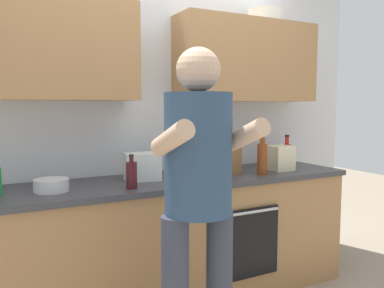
% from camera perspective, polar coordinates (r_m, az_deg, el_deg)
% --- Properties ---
extents(back_wall_unit, '(4.00, 0.38, 2.50)m').
position_cam_1_polar(back_wall_unit, '(2.98, -5.75, 7.28)').
color(back_wall_unit, silver).
rests_on(back_wall_unit, ground).
extents(counter, '(2.84, 0.67, 0.90)m').
position_cam_1_polar(counter, '(2.90, -3.46, -13.84)').
color(counter, '#A37547').
rests_on(counter, ground).
extents(person_standing, '(0.49, 0.45, 1.70)m').
position_cam_1_polar(person_standing, '(1.99, 0.95, -6.30)').
color(person_standing, '#383D4C').
rests_on(person_standing, ground).
extents(bottle_juice, '(0.06, 0.06, 0.24)m').
position_cam_1_polar(bottle_juice, '(3.10, 2.51, -2.15)').
color(bottle_juice, orange).
rests_on(bottle_juice, counter).
extents(bottle_vinegar, '(0.08, 0.08, 0.31)m').
position_cam_1_polar(bottle_vinegar, '(2.98, 10.17, -1.92)').
color(bottle_vinegar, brown).
rests_on(bottle_vinegar, counter).
extents(bottle_wine, '(0.07, 0.07, 0.21)m').
position_cam_1_polar(bottle_wine, '(2.48, -8.77, -4.40)').
color(bottle_wine, '#471419').
rests_on(bottle_wine, counter).
extents(bottle_syrup, '(0.07, 0.07, 0.22)m').
position_cam_1_polar(bottle_syrup, '(3.03, -0.29, -2.66)').
color(bottle_syrup, '#8C4C14').
rests_on(bottle_syrup, counter).
extents(bottle_hotsauce, '(0.06, 0.06, 0.27)m').
position_cam_1_polar(bottle_hotsauce, '(3.42, 13.60, -1.38)').
color(bottle_hotsauce, red).
rests_on(bottle_hotsauce, counter).
extents(cup_stoneware, '(0.07, 0.07, 0.09)m').
position_cam_1_polar(cup_stoneware, '(2.81, 0.66, -4.03)').
color(cup_stoneware, slate).
rests_on(cup_stoneware, counter).
extents(mixing_bowl, '(0.21, 0.21, 0.08)m').
position_cam_1_polar(mixing_bowl, '(2.52, -19.76, -5.65)').
color(mixing_bowl, silver).
rests_on(mixing_bowl, counter).
extents(knife_block, '(0.10, 0.14, 0.28)m').
position_cam_1_polar(knife_block, '(2.99, 5.70, -2.19)').
color(knife_block, brown).
rests_on(knife_block, counter).
extents(grocery_bag_rice, '(0.18, 0.17, 0.20)m').
position_cam_1_polar(grocery_bag_rice, '(3.21, 12.68, -1.99)').
color(grocery_bag_rice, beige).
rests_on(grocery_bag_rice, counter).
extents(grocery_bag_produce, '(0.27, 0.21, 0.19)m').
position_cam_1_polar(grocery_bag_produce, '(2.75, -7.23, -3.27)').
color(grocery_bag_produce, silver).
rests_on(grocery_bag_produce, counter).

